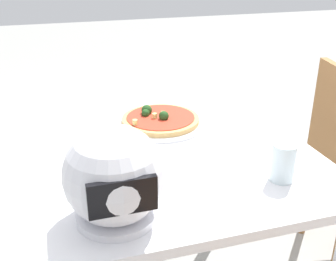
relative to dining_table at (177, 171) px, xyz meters
name	(u,v)px	position (x,y,z in m)	size (l,w,h in m)	color
dining_table	(177,171)	(0.00, 0.00, 0.00)	(0.88, 0.96, 0.71)	white
pizza_plate	(160,123)	(0.00, -0.21, 0.10)	(0.34, 0.34, 0.01)	white
pizza	(159,119)	(0.01, -0.21, 0.11)	(0.29, 0.29, 0.05)	tan
motorcycle_helmet	(114,177)	(0.27, 0.33, 0.21)	(0.25, 0.25, 0.25)	silver
drinking_glass	(283,162)	(-0.23, 0.29, 0.15)	(0.07, 0.07, 0.11)	silver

